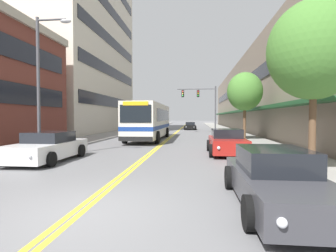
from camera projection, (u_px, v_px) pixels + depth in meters
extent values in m
plane|color=slate|center=(179.00, 130.00, 42.67)|extent=(240.00, 240.00, 0.00)
cube|color=gray|center=(136.00, 129.00, 43.40)|extent=(3.36, 106.00, 0.14)
cube|color=gray|center=(224.00, 130.00, 41.94)|extent=(3.36, 106.00, 0.14)
cube|color=yellow|center=(179.00, 130.00, 42.68)|extent=(0.14, 106.00, 0.01)
cube|color=yellow|center=(180.00, 130.00, 42.66)|extent=(0.14, 106.00, 0.01)
cube|color=#B2A893|center=(7.00, 9.00, 16.05)|extent=(0.24, 15.28, 0.60)
cube|color=black|center=(7.00, 92.00, 16.23)|extent=(0.08, 13.45, 1.40)
cube|color=black|center=(6.00, 45.00, 16.13)|extent=(0.08, 13.45, 1.40)
cube|color=beige|center=(71.00, 29.00, 37.44)|extent=(12.00, 24.01, 29.56)
cube|color=black|center=(113.00, 102.00, 37.17)|extent=(0.08, 22.08, 1.40)
cube|color=black|center=(113.00, 72.00, 37.03)|extent=(0.08, 22.08, 1.40)
cube|color=black|center=(113.00, 42.00, 36.89)|extent=(0.08, 22.08, 1.40)
cube|color=black|center=(112.00, 12.00, 36.75)|extent=(0.08, 22.08, 1.40)
cube|color=gray|center=(262.00, 97.00, 41.16)|extent=(8.00, 68.00, 10.59)
cube|color=#1E4C28|center=(233.00, 112.00, 41.70)|extent=(1.10, 61.20, 0.24)
cube|color=black|center=(236.00, 89.00, 41.53)|extent=(0.08, 61.20, 1.40)
cube|color=silver|center=(150.00, 120.00, 24.34)|extent=(2.53, 11.51, 2.91)
cube|color=navy|center=(150.00, 126.00, 24.36)|extent=(2.55, 11.53, 0.32)
cube|color=black|center=(151.00, 115.00, 24.90)|extent=(2.56, 8.98, 1.05)
cube|color=black|center=(135.00, 114.00, 18.58)|extent=(2.28, 0.04, 1.28)
cube|color=yellow|center=(135.00, 103.00, 18.55)|extent=(1.82, 0.06, 0.28)
cube|color=black|center=(136.00, 139.00, 18.62)|extent=(2.48, 0.08, 0.32)
cylinder|color=black|center=(125.00, 137.00, 20.62)|extent=(0.30, 1.00, 1.00)
cylinder|color=black|center=(157.00, 137.00, 20.36)|extent=(0.30, 1.00, 1.00)
cylinder|color=black|center=(143.00, 132.00, 27.66)|extent=(0.30, 1.00, 1.00)
cylinder|color=black|center=(167.00, 132.00, 27.40)|extent=(0.30, 1.00, 1.00)
cube|color=white|center=(48.00, 150.00, 12.40)|extent=(1.94, 4.66, 0.71)
cube|color=black|center=(50.00, 137.00, 12.56)|extent=(1.67, 2.05, 0.48)
cylinder|color=black|center=(6.00, 159.00, 11.07)|extent=(0.22, 0.64, 0.64)
cylinder|color=black|center=(51.00, 159.00, 10.86)|extent=(0.22, 0.64, 0.64)
cylinder|color=black|center=(45.00, 150.00, 13.94)|extent=(0.22, 0.64, 0.64)
cylinder|color=black|center=(81.00, 151.00, 13.74)|extent=(0.22, 0.64, 0.64)
sphere|color=silver|center=(30.00, 157.00, 9.99)|extent=(0.16, 0.16, 0.16)
cube|color=red|center=(59.00, 144.00, 14.80)|extent=(0.18, 0.04, 0.10)
cube|color=red|center=(83.00, 144.00, 14.65)|extent=(0.18, 0.04, 0.10)
cube|color=#475675|center=(148.00, 128.00, 37.80)|extent=(1.78, 4.32, 0.68)
cube|color=black|center=(148.00, 124.00, 37.95)|extent=(1.53, 1.90, 0.55)
cylinder|color=black|center=(139.00, 130.00, 36.57)|extent=(0.22, 0.64, 0.64)
cylinder|color=black|center=(152.00, 130.00, 36.38)|extent=(0.22, 0.64, 0.64)
cylinder|color=black|center=(143.00, 129.00, 39.23)|extent=(0.22, 0.64, 0.64)
cylinder|color=black|center=(155.00, 129.00, 39.04)|extent=(0.22, 0.64, 0.64)
sphere|color=silver|center=(140.00, 128.00, 35.69)|extent=(0.16, 0.16, 0.16)
sphere|color=silver|center=(149.00, 128.00, 35.57)|extent=(0.16, 0.16, 0.16)
cube|color=red|center=(146.00, 127.00, 40.02)|extent=(0.18, 0.04, 0.10)
cube|color=red|center=(154.00, 127.00, 39.89)|extent=(0.18, 0.04, 0.10)
cube|color=#38383D|center=(276.00, 185.00, 6.07)|extent=(1.70, 4.58, 0.62)
cube|color=black|center=(274.00, 159.00, 6.23)|extent=(1.47, 2.01, 0.54)
cylinder|color=black|center=(250.00, 213.00, 4.76)|extent=(0.22, 0.65, 0.65)
cylinder|color=black|center=(229.00, 177.00, 7.58)|extent=(0.22, 0.65, 0.65)
cylinder|color=black|center=(292.00, 179.00, 7.40)|extent=(0.22, 0.65, 0.65)
sphere|color=silver|center=(282.00, 223.00, 3.84)|extent=(0.16, 0.16, 0.16)
cube|color=red|center=(234.00, 165.00, 8.42)|extent=(0.18, 0.04, 0.10)
cube|color=red|center=(274.00, 166.00, 8.29)|extent=(0.18, 0.04, 0.10)
cube|color=maroon|center=(227.00, 144.00, 14.67)|extent=(1.84, 4.21, 0.73)
cube|color=black|center=(227.00, 133.00, 14.81)|extent=(1.58, 1.85, 0.49)
cylinder|color=black|center=(211.00, 151.00, 13.47)|extent=(0.22, 0.69, 0.69)
cylinder|color=black|center=(249.00, 151.00, 13.28)|extent=(0.22, 0.69, 0.69)
cylinder|color=black|center=(209.00, 145.00, 16.07)|extent=(0.22, 0.69, 0.69)
cylinder|color=black|center=(240.00, 146.00, 15.88)|extent=(0.22, 0.69, 0.69)
sphere|color=silver|center=(219.00, 148.00, 12.62)|extent=(0.16, 0.16, 0.16)
sphere|color=silver|center=(246.00, 148.00, 12.49)|extent=(0.16, 0.16, 0.16)
cube|color=red|center=(212.00, 140.00, 16.84)|extent=(0.18, 0.04, 0.10)
cube|color=red|center=(233.00, 140.00, 16.70)|extent=(0.18, 0.04, 0.10)
cube|color=black|center=(190.00, 127.00, 44.30)|extent=(1.79, 4.26, 0.60)
cube|color=black|center=(190.00, 123.00, 44.45)|extent=(1.54, 1.87, 0.50)
cylinder|color=black|center=(185.00, 128.00, 43.09)|extent=(0.22, 0.63, 0.63)
cylinder|color=black|center=(196.00, 128.00, 42.90)|extent=(0.22, 0.63, 0.63)
cylinder|color=black|center=(185.00, 127.00, 45.71)|extent=(0.22, 0.63, 0.63)
cylinder|color=black|center=(196.00, 127.00, 45.52)|extent=(0.22, 0.63, 0.63)
sphere|color=silver|center=(186.00, 127.00, 42.23)|extent=(0.16, 0.16, 0.16)
sphere|color=silver|center=(194.00, 127.00, 42.10)|extent=(0.16, 0.16, 0.16)
cube|color=red|center=(187.00, 126.00, 46.49)|extent=(0.18, 0.04, 0.10)
cube|color=red|center=(194.00, 126.00, 46.36)|extent=(0.18, 0.04, 0.10)
cylinder|color=#47474C|center=(215.00, 110.00, 34.17)|extent=(0.18, 0.18, 6.14)
cylinder|color=#47474C|center=(196.00, 89.00, 34.34)|extent=(5.02, 0.11, 0.11)
cube|color=black|center=(198.00, 94.00, 34.34)|extent=(0.34, 0.26, 0.92)
sphere|color=red|center=(198.00, 91.00, 34.17)|extent=(0.18, 0.18, 0.18)
sphere|color=yellow|center=(198.00, 93.00, 34.18)|extent=(0.18, 0.18, 0.18)
sphere|color=green|center=(198.00, 96.00, 34.19)|extent=(0.18, 0.18, 0.18)
cylinder|color=black|center=(198.00, 89.00, 34.32)|extent=(0.02, 0.02, 0.14)
cube|color=black|center=(183.00, 94.00, 34.54)|extent=(0.34, 0.26, 0.92)
sphere|color=red|center=(183.00, 91.00, 34.37)|extent=(0.18, 0.18, 0.18)
sphere|color=yellow|center=(183.00, 94.00, 34.38)|extent=(0.18, 0.18, 0.18)
sphere|color=green|center=(183.00, 96.00, 34.39)|extent=(0.18, 0.18, 0.18)
cylinder|color=black|center=(183.00, 90.00, 34.52)|extent=(0.02, 0.02, 0.14)
cylinder|color=#47474C|center=(38.00, 88.00, 13.15)|extent=(0.16, 0.16, 7.06)
cylinder|color=#47474C|center=(51.00, 20.00, 12.96)|extent=(1.48, 0.10, 0.10)
ellipsoid|color=#B2B2B7|center=(66.00, 21.00, 12.89)|extent=(0.56, 0.28, 0.20)
cylinder|color=brown|center=(312.00, 131.00, 9.08)|extent=(0.24, 0.24, 2.92)
ellipsoid|color=#42752D|center=(314.00, 50.00, 8.99)|extent=(3.10, 3.10, 3.41)
cylinder|color=brown|center=(244.00, 123.00, 22.47)|extent=(0.25, 0.25, 2.87)
ellipsoid|color=#42752D|center=(245.00, 91.00, 22.38)|extent=(2.98, 2.98, 3.28)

